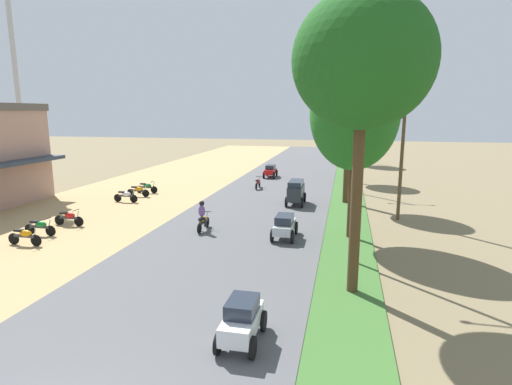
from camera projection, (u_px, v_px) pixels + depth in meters
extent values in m
cylinder|color=#B2B2B7|center=(13.00, 50.00, 37.15)|extent=(0.44, 0.44, 23.69)
cylinder|color=black|center=(36.00, 241.00, 19.35)|extent=(0.56, 0.06, 0.56)
cylinder|color=black|center=(14.00, 239.00, 19.61)|extent=(0.56, 0.06, 0.56)
cube|color=#333338|center=(24.00, 236.00, 19.45)|extent=(1.12, 0.12, 0.12)
ellipsoid|color=orange|center=(26.00, 233.00, 19.41)|extent=(0.64, 0.28, 0.32)
cube|color=black|center=(19.00, 230.00, 19.46)|extent=(0.44, 0.20, 0.10)
cylinder|color=#A5A8AD|center=(34.00, 235.00, 19.31)|extent=(0.26, 0.05, 0.68)
cylinder|color=black|center=(32.00, 227.00, 19.26)|extent=(0.04, 0.54, 0.04)
cylinder|color=black|center=(51.00, 231.00, 20.92)|extent=(0.56, 0.06, 0.56)
cylinder|color=black|center=(30.00, 229.00, 21.18)|extent=(0.56, 0.06, 0.56)
cube|color=#333338|center=(40.00, 227.00, 21.02)|extent=(1.12, 0.12, 0.12)
ellipsoid|color=#14722D|center=(41.00, 224.00, 20.97)|extent=(0.64, 0.28, 0.32)
cube|color=black|center=(34.00, 222.00, 21.03)|extent=(0.44, 0.20, 0.10)
cylinder|color=#A5A8AD|center=(49.00, 226.00, 20.88)|extent=(0.26, 0.05, 0.68)
cylinder|color=black|center=(47.00, 219.00, 20.82)|extent=(0.04, 0.54, 0.04)
cylinder|color=black|center=(79.00, 221.00, 22.73)|extent=(0.56, 0.06, 0.56)
cylinder|color=black|center=(59.00, 220.00, 22.99)|extent=(0.56, 0.06, 0.56)
cube|color=#333338|center=(69.00, 218.00, 22.83)|extent=(1.12, 0.12, 0.12)
ellipsoid|color=red|center=(70.00, 215.00, 22.78)|extent=(0.64, 0.28, 0.32)
cube|color=black|center=(64.00, 213.00, 22.84)|extent=(0.44, 0.20, 0.10)
cylinder|color=#A5A8AD|center=(77.00, 217.00, 22.69)|extent=(0.26, 0.05, 0.68)
cylinder|color=black|center=(76.00, 210.00, 22.63)|extent=(0.04, 0.54, 0.04)
cylinder|color=black|center=(134.00, 199.00, 28.71)|extent=(0.56, 0.06, 0.56)
cylinder|color=black|center=(118.00, 198.00, 28.97)|extent=(0.56, 0.06, 0.56)
cube|color=#333338|center=(126.00, 196.00, 28.81)|extent=(1.12, 0.12, 0.12)
ellipsoid|color=silver|center=(126.00, 194.00, 28.76)|extent=(0.64, 0.28, 0.32)
cube|color=black|center=(122.00, 192.00, 28.81)|extent=(0.44, 0.20, 0.10)
cylinder|color=#A5A8AD|center=(133.00, 195.00, 28.67)|extent=(0.26, 0.05, 0.68)
cylinder|color=black|center=(132.00, 190.00, 28.61)|extent=(0.04, 0.54, 0.04)
cylinder|color=black|center=(146.00, 193.00, 30.63)|extent=(0.56, 0.06, 0.56)
cylinder|color=black|center=(131.00, 193.00, 30.89)|extent=(0.56, 0.06, 0.56)
cube|color=#333338|center=(138.00, 191.00, 30.73)|extent=(1.12, 0.12, 0.12)
ellipsoid|color=orange|center=(139.00, 189.00, 30.68)|extent=(0.64, 0.28, 0.32)
cube|color=black|center=(134.00, 187.00, 30.74)|extent=(0.44, 0.20, 0.10)
cylinder|color=#A5A8AD|center=(145.00, 190.00, 30.59)|extent=(0.26, 0.05, 0.68)
cylinder|color=black|center=(144.00, 185.00, 30.53)|extent=(0.04, 0.54, 0.04)
cylinder|color=black|center=(154.00, 190.00, 32.00)|extent=(0.56, 0.06, 0.56)
cylinder|color=black|center=(140.00, 189.00, 32.26)|extent=(0.56, 0.06, 0.56)
cube|color=#333338|center=(147.00, 187.00, 32.09)|extent=(1.12, 0.12, 0.12)
ellipsoid|color=#14722D|center=(147.00, 186.00, 32.05)|extent=(0.64, 0.28, 0.32)
cube|color=black|center=(143.00, 184.00, 32.10)|extent=(0.44, 0.20, 0.10)
cylinder|color=#A5A8AD|center=(153.00, 186.00, 31.96)|extent=(0.26, 0.05, 0.68)
cylinder|color=black|center=(152.00, 182.00, 31.90)|extent=(0.04, 0.54, 0.04)
cylinder|color=#4C351E|center=(356.00, 199.00, 13.95)|extent=(0.38, 0.38, 6.66)
ellipsoid|color=#1C551B|center=(363.00, 60.00, 13.07)|extent=(4.58, 4.58, 4.45)
cylinder|color=#4C351E|center=(351.00, 192.00, 20.45)|extent=(0.27, 0.27, 4.68)
ellipsoid|color=#236621|center=(354.00, 113.00, 19.70)|extent=(4.30, 4.30, 5.54)
cylinder|color=#4C351E|center=(347.00, 155.00, 28.23)|extent=(0.40, 0.40, 6.70)
ellipsoid|color=#246125|center=(350.00, 87.00, 27.36)|extent=(3.39, 3.39, 4.26)
cylinder|color=#4C351E|center=(351.00, 156.00, 37.36)|extent=(0.27, 0.27, 4.63)
ellipsoid|color=#275719|center=(352.00, 119.00, 36.72)|extent=(3.67, 3.67, 3.55)
cylinder|color=#4C351E|center=(347.00, 139.00, 51.15)|extent=(0.24, 0.24, 5.99)
ellipsoid|color=#276718|center=(348.00, 104.00, 50.34)|extent=(3.55, 3.55, 4.37)
cylinder|color=gray|center=(354.00, 166.00, 16.76)|extent=(0.16, 0.16, 8.13)
cylinder|color=gray|center=(341.00, 67.00, 16.16)|extent=(1.40, 0.08, 0.08)
ellipsoid|color=silver|center=(323.00, 70.00, 16.32)|extent=(0.36, 0.20, 0.14)
cylinder|color=gray|center=(378.00, 66.00, 15.86)|extent=(1.40, 0.08, 0.08)
ellipsoid|color=silver|center=(396.00, 68.00, 15.73)|extent=(0.36, 0.20, 0.14)
cylinder|color=gray|center=(351.00, 147.00, 32.42)|extent=(0.16, 0.16, 7.12)
cylinder|color=gray|center=(343.00, 103.00, 31.91)|extent=(1.40, 0.08, 0.08)
ellipsoid|color=silver|center=(334.00, 104.00, 32.07)|extent=(0.36, 0.20, 0.14)
cylinder|color=gray|center=(362.00, 103.00, 31.61)|extent=(1.40, 0.08, 0.08)
ellipsoid|color=silver|center=(371.00, 103.00, 31.48)|extent=(0.36, 0.20, 0.14)
cylinder|color=gray|center=(350.00, 128.00, 53.45)|extent=(0.16, 0.16, 8.40)
cylinder|color=gray|center=(345.00, 96.00, 52.82)|extent=(1.40, 0.08, 0.08)
ellipsoid|color=silver|center=(340.00, 97.00, 52.98)|extent=(0.36, 0.20, 0.14)
cylinder|color=gray|center=(357.00, 96.00, 52.53)|extent=(1.40, 0.08, 0.08)
ellipsoid|color=silver|center=(362.00, 97.00, 52.39)|extent=(0.36, 0.20, 0.14)
cylinder|color=brown|center=(403.00, 139.00, 23.52)|extent=(0.20, 0.20, 9.59)
cube|color=#473323|center=(408.00, 61.00, 22.69)|extent=(1.80, 0.10, 0.10)
cube|color=silver|center=(242.00, 322.00, 11.19)|extent=(0.84, 1.95, 0.50)
cube|color=#232B38|center=(242.00, 306.00, 11.15)|extent=(0.77, 1.10, 0.40)
cylinder|color=black|center=(253.00, 348.00, 10.47)|extent=(0.10, 0.60, 0.60)
cylinder|color=black|center=(218.00, 344.00, 10.67)|extent=(0.10, 0.60, 0.60)
cylinder|color=black|center=(264.00, 321.00, 11.81)|extent=(0.10, 0.60, 0.60)
cylinder|color=black|center=(232.00, 318.00, 12.01)|extent=(0.10, 0.60, 0.60)
cube|color=#B7BCC1|center=(285.00, 227.00, 20.56)|extent=(0.88, 2.25, 0.44)
cube|color=#232B38|center=(284.00, 219.00, 20.38)|extent=(0.81, 1.30, 0.40)
cylinder|color=black|center=(292.00, 237.00, 19.73)|extent=(0.11, 0.64, 0.64)
cylinder|color=black|center=(272.00, 236.00, 19.93)|extent=(0.11, 0.64, 0.64)
cylinder|color=black|center=(296.00, 228.00, 21.28)|extent=(0.11, 0.64, 0.64)
cylinder|color=black|center=(277.00, 227.00, 21.49)|extent=(0.11, 0.64, 0.64)
cube|color=#282D33|center=(296.00, 192.00, 27.94)|extent=(0.95, 2.40, 0.95)
cube|color=#232B38|center=(296.00, 183.00, 27.72)|extent=(0.87, 2.00, 0.35)
cylinder|color=black|center=(302.00, 203.00, 27.10)|extent=(0.12, 0.68, 0.68)
cylinder|color=black|center=(286.00, 202.00, 27.33)|extent=(0.12, 0.68, 0.68)
cylinder|color=black|center=(305.00, 197.00, 28.76)|extent=(0.12, 0.68, 0.68)
cylinder|color=black|center=(290.00, 197.00, 28.98)|extent=(0.12, 0.68, 0.68)
cube|color=red|center=(270.00, 171.00, 39.74)|extent=(0.88, 2.25, 0.44)
cube|color=#232B38|center=(271.00, 167.00, 39.75)|extent=(0.81, 1.30, 0.40)
cylinder|color=black|center=(267.00, 173.00, 40.67)|extent=(0.11, 0.64, 0.64)
cylinder|color=black|center=(277.00, 173.00, 40.46)|extent=(0.11, 0.64, 0.64)
cylinder|color=black|center=(264.00, 175.00, 39.11)|extent=(0.11, 0.64, 0.64)
cylinder|color=black|center=(274.00, 175.00, 38.91)|extent=(0.11, 0.64, 0.64)
cylinder|color=black|center=(207.00, 222.00, 22.48)|extent=(0.06, 0.56, 0.56)
cylinder|color=black|center=(199.00, 228.00, 21.29)|extent=(0.06, 0.56, 0.56)
cube|color=#333338|center=(203.00, 222.00, 21.85)|extent=(0.12, 1.12, 0.12)
ellipsoid|color=orange|center=(204.00, 219.00, 21.90)|extent=(0.28, 0.64, 0.32)
cube|color=black|center=(201.00, 219.00, 21.53)|extent=(0.20, 0.44, 0.10)
cylinder|color=#A5A8AD|center=(207.00, 218.00, 22.37)|extent=(0.05, 0.26, 0.68)
cylinder|color=black|center=(206.00, 211.00, 22.24)|extent=(0.54, 0.04, 0.04)
ellipsoid|color=#724C8C|center=(202.00, 211.00, 21.53)|extent=(0.36, 0.28, 0.64)
sphere|color=black|center=(202.00, 203.00, 21.49)|extent=(0.28, 0.28, 0.28)
cylinder|color=#2D2D38|center=(200.00, 222.00, 21.78)|extent=(0.12, 0.12, 0.48)
cylinder|color=#2D2D38|center=(205.00, 222.00, 21.72)|extent=(0.12, 0.12, 0.48)
cylinder|color=black|center=(259.00, 184.00, 34.50)|extent=(0.06, 0.56, 0.56)
cylinder|color=black|center=(256.00, 186.00, 33.31)|extent=(0.06, 0.56, 0.56)
cube|color=#333338|center=(258.00, 183.00, 33.87)|extent=(0.12, 1.12, 0.12)
ellipsoid|color=red|center=(258.00, 181.00, 33.92)|extent=(0.28, 0.64, 0.32)
cube|color=black|center=(257.00, 180.00, 33.56)|extent=(0.20, 0.44, 0.10)
cylinder|color=#A5A8AD|center=(259.00, 181.00, 34.39)|extent=(0.05, 0.26, 0.68)
cylinder|color=black|center=(259.00, 177.00, 34.26)|extent=(0.54, 0.04, 0.04)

